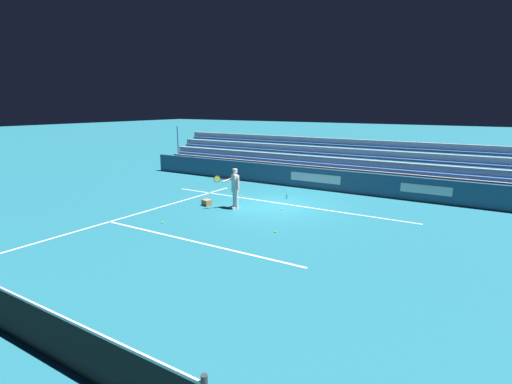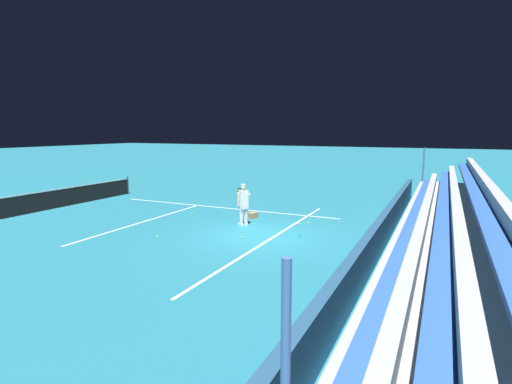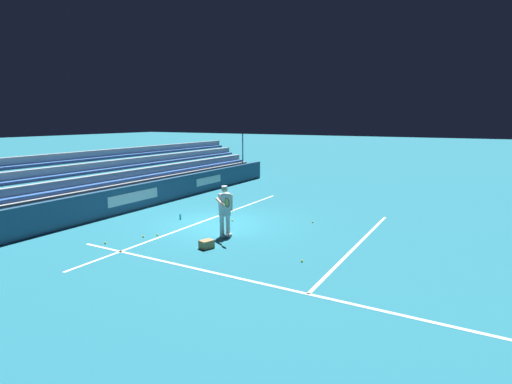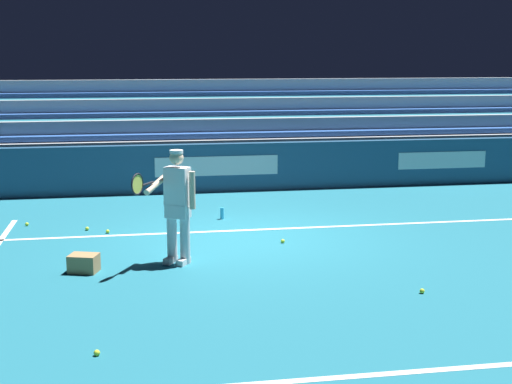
{
  "view_description": "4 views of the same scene",
  "coord_description": "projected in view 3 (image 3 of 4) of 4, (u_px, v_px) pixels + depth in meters",
  "views": [
    {
      "loc": [
        -8.36,
        14.81,
        4.34
      ],
      "look_at": [
        0.57,
        0.7,
        0.68
      ],
      "focal_mm": 28.0,
      "sensor_mm": 36.0,
      "label": 1
    },
    {
      "loc": [
        -13.05,
        -6.0,
        3.9
      ],
      "look_at": [
        0.84,
        0.58,
        1.5
      ],
      "focal_mm": 28.0,
      "sensor_mm": 36.0,
      "label": 2
    },
    {
      "loc": [
        12.05,
        8.61,
        3.9
      ],
      "look_at": [
        -0.45,
        1.59,
        1.27
      ],
      "focal_mm": 28.0,
      "sensor_mm": 36.0,
      "label": 3
    },
    {
      "loc": [
        1.81,
        11.73,
        3.09
      ],
      "look_at": [
        -0.12,
        0.39,
        0.87
      ],
      "focal_mm": 50.0,
      "sensor_mm": 36.0,
      "label": 4
    }
  ],
  "objects": [
    {
      "name": "tennis_ball_stray_back",
      "position": [
        105.0,
        243.0,
        12.63
      ],
      "size": [
        0.07,
        0.07,
        0.07
      ],
      "primitive_type": "sphere",
      "color": "#CCE533",
      "rests_on": "ground"
    },
    {
      "name": "ground_plane",
      "position": [
        214.0,
        223.0,
        15.19
      ],
      "size": [
        160.0,
        160.0,
        0.0
      ],
      "primitive_type": "plane",
      "color": "#1E6B7F"
    },
    {
      "name": "tennis_ball_midcourt",
      "position": [
        143.0,
        236.0,
        13.32
      ],
      "size": [
        0.07,
        0.07,
        0.07
      ],
      "primitive_type": "sphere",
      "color": "#CCE533",
      "rests_on": "ground"
    },
    {
      "name": "bleacher_stand",
      "position": [
        103.0,
        190.0,
        18.0
      ],
      "size": [
        21.35,
        2.4,
        2.95
      ],
      "color": "#9EA3A8",
      "rests_on": "ground"
    },
    {
      "name": "tennis_ball_far_right",
      "position": [
        313.0,
        222.0,
        15.19
      ],
      "size": [
        0.07,
        0.07,
        0.07
      ],
      "primitive_type": "sphere",
      "color": "#CCE533",
      "rests_on": "ground"
    },
    {
      "name": "court_baseline_white",
      "position": [
        203.0,
        221.0,
        15.43
      ],
      "size": [
        12.0,
        0.1,
        0.01
      ],
      "primitive_type": "cube",
      "color": "white",
      "rests_on": "ground"
    },
    {
      "name": "court_service_line_white",
      "position": [
        357.0,
        245.0,
        12.54
      ],
      "size": [
        8.22,
        0.1,
        0.01
      ],
      "primitive_type": "cube",
      "color": "white",
      "rests_on": "ground"
    },
    {
      "name": "water_bottle",
      "position": [
        180.0,
        217.0,
        15.68
      ],
      "size": [
        0.07,
        0.07,
        0.22
      ],
      "primitive_type": "cylinder",
      "color": "#33B2E5",
      "rests_on": "ground"
    },
    {
      "name": "back_wall_sponsor_board",
      "position": [
        132.0,
        198.0,
        17.16
      ],
      "size": [
        22.47,
        0.25,
        1.1
      ],
      "color": "navy",
      "rests_on": "ground"
    },
    {
      "name": "tennis_ball_by_box",
      "position": [
        157.0,
        235.0,
        13.51
      ],
      "size": [
        0.07,
        0.07,
        0.07
      ],
      "primitive_type": "sphere",
      "color": "#CCE533",
      "rests_on": "ground"
    },
    {
      "name": "tennis_player",
      "position": [
        225.0,
        210.0,
        13.32
      ],
      "size": [
        0.93,
        0.86,
        1.71
      ],
      "color": "silver",
      "rests_on": "ground"
    },
    {
      "name": "court_sideline_white",
      "position": [
        251.0,
        281.0,
        9.73
      ],
      "size": [
        0.1,
        12.0,
        0.01
      ],
      "primitive_type": "cube",
      "color": "white",
      "rests_on": "ground"
    },
    {
      "name": "tennis_ball_on_baseline",
      "position": [
        302.0,
        261.0,
        11.03
      ],
      "size": [
        0.07,
        0.07,
        0.07
      ],
      "primitive_type": "sphere",
      "color": "#CCE533",
      "rests_on": "ground"
    },
    {
      "name": "ball_box_cardboard",
      "position": [
        207.0,
        244.0,
        12.18
      ],
      "size": [
        0.47,
        0.41,
        0.26
      ],
      "primitive_type": "cube",
      "rotation": [
        0.0,
        0.0,
        -0.31
      ],
      "color": "#A87F51",
      "rests_on": "ground"
    },
    {
      "name": "tennis_ball_toward_net",
      "position": [
        232.0,
        220.0,
        15.44
      ],
      "size": [
        0.07,
        0.07,
        0.07
      ],
      "primitive_type": "sphere",
      "color": "#CCE533",
      "rests_on": "ground"
    }
  ]
}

